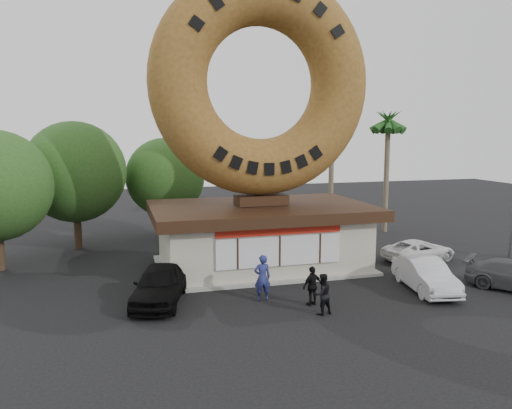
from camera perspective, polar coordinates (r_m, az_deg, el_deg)
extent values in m
plane|color=black|center=(20.94, 5.26, -11.29)|extent=(90.00, 90.00, 0.00)
cube|color=#BEB4A3|center=(26.01, 0.57, -3.92)|extent=(10.00, 6.00, 3.00)
cube|color=#999993|center=(26.35, 0.57, -6.95)|extent=(10.60, 6.60, 0.15)
cube|color=#3F3F3F|center=(25.73, 0.58, -0.55)|extent=(10.00, 6.00, 0.10)
cube|color=black|center=(25.74, 0.58, -0.66)|extent=(11.20, 7.20, 0.55)
cube|color=silver|center=(23.16, 2.69, -5.34)|extent=(6.00, 0.12, 1.40)
cube|color=#AA1B0E|center=(22.93, 2.73, -2.92)|extent=(6.00, 0.10, 0.45)
cube|color=black|center=(25.66, 0.58, 0.56)|extent=(2.60, 1.40, 0.50)
torus|color=#91602A|center=(25.53, 0.60, 13.68)|extent=(11.20, 2.85, 11.20)
cylinder|color=#473321|center=(31.95, -19.73, -1.84)|extent=(0.44, 0.44, 3.30)
sphere|color=#214819|center=(31.58, -20.00, 3.52)|extent=(6.00, 6.00, 6.00)
cylinder|color=#473321|center=(34.01, -10.21, -1.27)|extent=(0.44, 0.44, 2.86)
sphere|color=#214819|center=(33.68, -10.32, 3.10)|extent=(5.20, 5.20, 5.20)
cylinder|color=#726651|center=(35.64, 8.60, 4.18)|extent=(0.36, 0.36, 9.00)
cylinder|color=#726651|center=(35.95, 14.67, 3.24)|extent=(0.36, 0.36, 8.00)
cylinder|color=#59595E|center=(34.91, -7.20, 3.30)|extent=(0.18, 0.18, 8.00)
cylinder|color=#59595E|center=(34.94, -5.84, 9.73)|extent=(1.80, 0.12, 0.12)
cube|color=#59595E|center=(35.10, -4.37, 9.66)|extent=(0.45, 0.20, 0.12)
imported|color=navy|center=(21.04, 0.73, -8.36)|extent=(0.72, 0.49, 1.95)
imported|color=black|center=(19.71, 7.57, -10.11)|extent=(0.90, 0.76, 1.62)
imported|color=black|center=(20.63, 6.46, -9.23)|extent=(1.03, 0.68, 1.62)
imported|color=black|center=(21.17, -11.00, -8.96)|extent=(3.02, 4.91, 1.56)
imported|color=#B6B6BB|center=(23.61, 18.81, -7.63)|extent=(2.20, 4.50, 1.42)
imported|color=silver|center=(28.76, 18.12, -5.02)|extent=(4.51, 2.78, 1.16)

